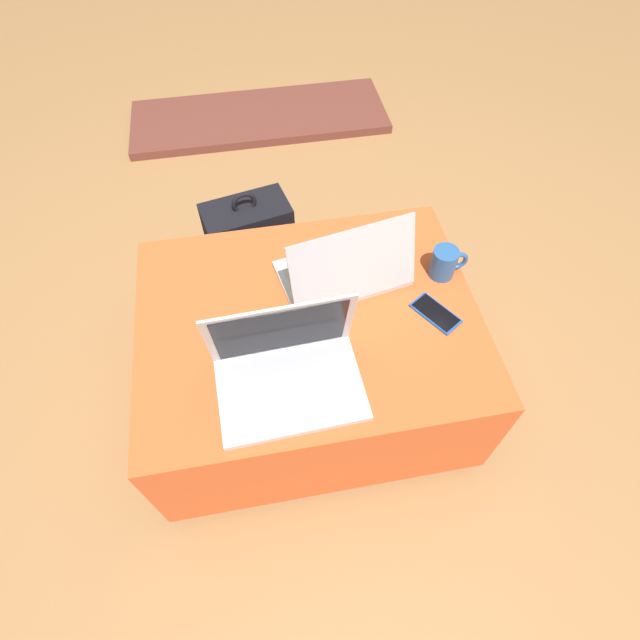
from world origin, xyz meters
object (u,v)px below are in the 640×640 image
laptop_far (346,270)px  cell_phone (436,313)px  laptop_near (287,369)px  backpack (251,251)px  coffee_mug (445,263)px

laptop_far → cell_phone: (0.23, -0.17, -0.04)m
laptop_near → laptop_far: bearing=52.3°
backpack → coffee_mug: 0.78m
laptop_far → cell_phone: laptop_far is taller
laptop_far → coffee_mug: 0.30m
laptop_near → cell_phone: laptop_near is taller
laptop_near → backpack: bearing=92.0°
cell_phone → backpack: size_ratio=0.32×
laptop_near → cell_phone: (0.45, 0.14, -0.05)m
cell_phone → backpack: backpack is taller
cell_phone → coffee_mug: 0.17m
laptop_near → laptop_far: (0.22, 0.31, -0.01)m
laptop_far → backpack: laptop_far is taller
laptop_near → cell_phone: bearing=14.6°
backpack → laptop_far: bearing=111.5°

